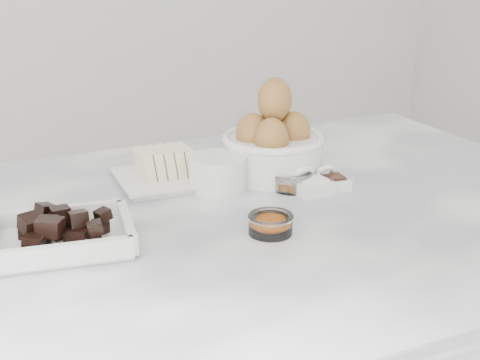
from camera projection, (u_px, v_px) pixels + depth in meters
name	position (u px, v px, depth m)	size (l,w,h in m)	color
marble_slab	(237.00, 225.00, 1.02)	(1.20, 0.80, 0.04)	white
chocolate_dish	(61.00, 233.00, 0.90)	(0.21, 0.17, 0.05)	white
butter_plate	(161.00, 171.00, 1.13)	(0.16, 0.16, 0.06)	white
sugar_ramekin	(218.00, 171.00, 1.10)	(0.10, 0.10, 0.06)	white
egg_bowl	(273.00, 144.00, 1.16)	(0.18, 0.18, 0.17)	white
honey_bowl	(292.00, 181.00, 1.11)	(0.07, 0.07, 0.03)	white
zest_bowl	(271.00, 223.00, 0.94)	(0.07, 0.07, 0.03)	white
vanilla_spoon	(331.00, 180.00, 1.11)	(0.06, 0.07, 0.04)	white
salt_spoon	(310.00, 183.00, 1.09)	(0.06, 0.07, 0.04)	white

